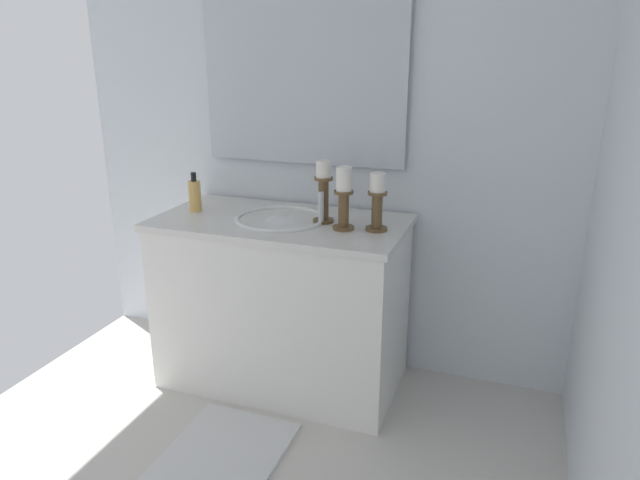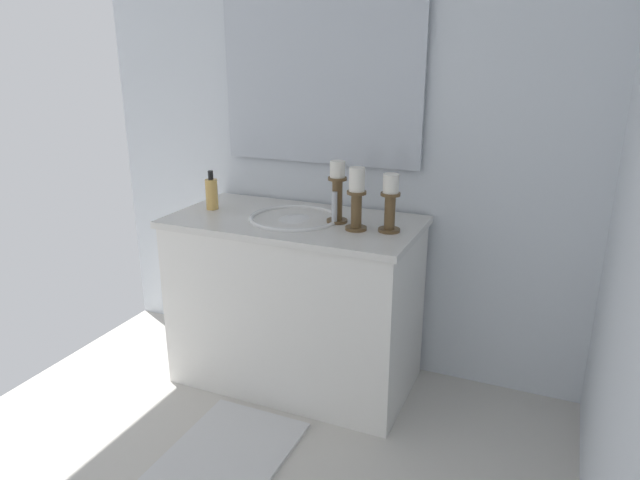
% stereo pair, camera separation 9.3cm
% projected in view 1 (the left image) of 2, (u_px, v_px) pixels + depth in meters
% --- Properties ---
extents(wall_left, '(0.04, 2.44, 2.45)m').
position_uv_depth(wall_left, '(317.00, 112.00, 2.65)').
color(wall_left, silver).
rests_on(wall_left, ground).
extents(vanity_cabinet, '(0.58, 1.11, 0.79)m').
position_uv_depth(vanity_cabinet, '(282.00, 302.00, 2.64)').
color(vanity_cabinet, white).
rests_on(vanity_cabinet, ground).
extents(sink_basin, '(0.40, 0.40, 0.24)m').
position_uv_depth(sink_basin, '(281.00, 228.00, 2.53)').
color(sink_basin, white).
rests_on(sink_basin, vanity_cabinet).
extents(mirror, '(0.02, 0.96, 0.83)m').
position_uv_depth(mirror, '(302.00, 71.00, 2.57)').
color(mirror, silver).
extents(candle_holder_tall, '(0.09, 0.09, 0.24)m').
position_uv_depth(candle_holder_tall, '(377.00, 201.00, 2.33)').
color(candle_holder_tall, brown).
rests_on(candle_holder_tall, vanity_cabinet).
extents(candle_holder_short, '(0.09, 0.09, 0.26)m').
position_uv_depth(candle_holder_short, '(344.00, 197.00, 2.34)').
color(candle_holder_short, brown).
rests_on(candle_holder_short, vanity_cabinet).
extents(candle_holder_mid, '(0.09, 0.09, 0.27)m').
position_uv_depth(candle_holder_mid, '(323.00, 190.00, 2.44)').
color(candle_holder_mid, brown).
rests_on(candle_holder_mid, vanity_cabinet).
extents(soap_bottle, '(0.06, 0.06, 0.18)m').
position_uv_depth(soap_bottle, '(195.00, 195.00, 2.62)').
color(soap_bottle, '#E5B259').
rests_on(soap_bottle, vanity_cabinet).
extents(bath_mat, '(0.60, 0.44, 0.02)m').
position_uv_depth(bath_mat, '(219.00, 459.00, 2.20)').
color(bath_mat, silver).
rests_on(bath_mat, ground).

